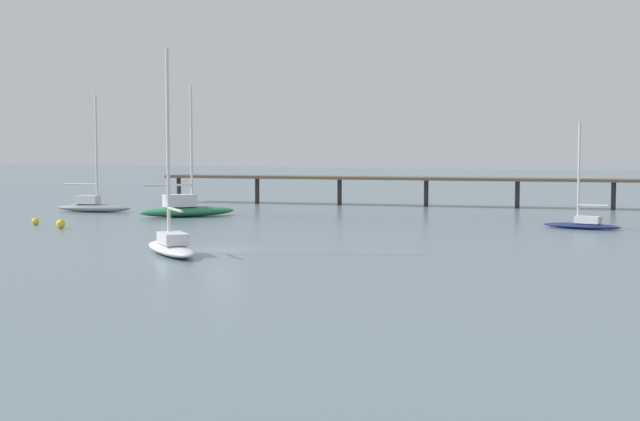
# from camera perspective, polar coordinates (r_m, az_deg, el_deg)

# --- Properties ---
(ground_plane) EXTENTS (400.00, 400.00, 0.00)m
(ground_plane) POSITION_cam_1_polar(r_m,az_deg,el_deg) (61.00, -5.93, -2.40)
(ground_plane) COLOR slate
(pier) EXTENTS (61.10, 11.12, 7.89)m
(pier) POSITION_cam_1_polar(r_m,az_deg,el_deg) (102.38, 13.41, 2.44)
(pier) COLOR brown
(pier) RESTS_ON ground_plane
(sailboat_white) EXTENTS (7.31, 7.21, 12.70)m
(sailboat_white) POSITION_cam_1_polar(r_m,az_deg,el_deg) (58.81, -9.05, -1.95)
(sailboat_white) COLOR white
(sailboat_white) RESTS_ON ground_plane
(sailboat_green) EXTENTS (7.96, 8.40, 12.26)m
(sailboat_green) POSITION_cam_1_polar(r_m,az_deg,el_deg) (89.18, -8.17, 0.17)
(sailboat_green) COLOR #287F4C
(sailboat_green) RESTS_ON ground_plane
(sailboat_gray) EXTENTS (8.21, 3.06, 11.85)m
(sailboat_gray) POSITION_cam_1_polar(r_m,az_deg,el_deg) (97.19, -13.66, 0.36)
(sailboat_gray) COLOR gray
(sailboat_gray) RESTS_ON ground_plane
(sailboat_navy) EXTENTS (6.54, 2.79, 8.59)m
(sailboat_navy) POSITION_cam_1_polar(r_m,az_deg,el_deg) (78.55, 15.71, -0.68)
(sailboat_navy) COLOR navy
(sailboat_navy) RESTS_ON ground_plane
(mooring_buoy_mid) EXTENTS (0.61, 0.61, 0.61)m
(mooring_buoy_mid) POSITION_cam_1_polar(r_m,az_deg,el_deg) (82.99, -16.93, -0.63)
(mooring_buoy_mid) COLOR yellow
(mooring_buoy_mid) RESTS_ON ground_plane
(mooring_buoy_near) EXTENTS (0.74, 0.74, 0.74)m
(mooring_buoy_near) POSITION_cam_1_polar(r_m,az_deg,el_deg) (78.98, -15.50, -0.79)
(mooring_buoy_near) COLOR yellow
(mooring_buoy_near) RESTS_ON ground_plane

